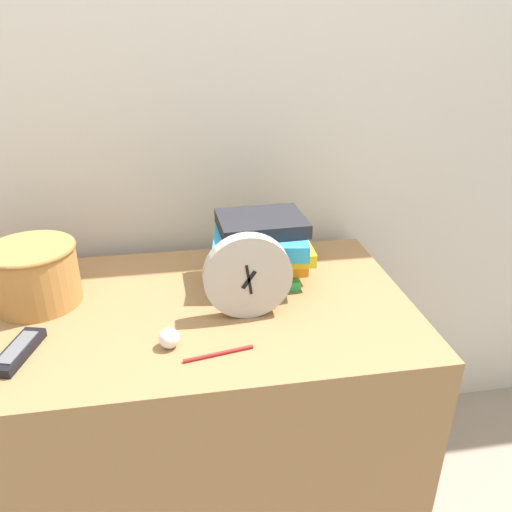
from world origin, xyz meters
name	(u,v)px	position (x,y,z in m)	size (l,w,h in m)	color
wall_back	(142,97)	(0.00, 0.72, 1.20)	(6.00, 0.04, 2.40)	beige
desk	(166,425)	(0.00, 0.33, 0.38)	(1.27, 0.65, 0.76)	olive
desk_clock	(248,276)	(0.22, 0.26, 0.86)	(0.21, 0.04, 0.21)	#B7B2A8
book_stack	(263,247)	(0.29, 0.43, 0.85)	(0.27, 0.23, 0.18)	green
basket	(34,273)	(-0.28, 0.40, 0.84)	(0.21, 0.21, 0.15)	#B27A3D
tv_remote	(18,351)	(-0.28, 0.18, 0.77)	(0.09, 0.16, 0.02)	black
crumpled_paper_ball	(169,338)	(0.04, 0.16, 0.78)	(0.04, 0.04, 0.04)	white
pen	(219,354)	(0.14, 0.11, 0.76)	(0.15, 0.04, 0.01)	#B21E1E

